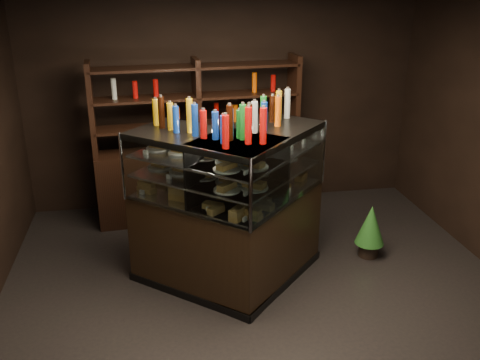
% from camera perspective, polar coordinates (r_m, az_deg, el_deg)
% --- Properties ---
extents(ground, '(5.00, 5.00, 0.00)m').
position_cam_1_polar(ground, '(5.22, 2.48, -12.78)').
color(ground, black).
rests_on(ground, ground).
extents(room_shell, '(5.02, 5.02, 3.01)m').
position_cam_1_polar(room_shell, '(4.44, 2.87, 8.48)').
color(room_shell, black).
rests_on(room_shell, ground).
extents(display_case, '(2.05, 1.53, 1.56)m').
position_cam_1_polar(display_case, '(5.28, -0.82, -5.84)').
color(display_case, black).
rests_on(display_case, ground).
extents(food_display, '(1.60, 1.05, 0.47)m').
position_cam_1_polar(food_display, '(5.00, -0.85, 1.19)').
color(food_display, gold).
rests_on(food_display, display_case).
extents(bottles_top, '(1.42, 0.91, 0.30)m').
position_cam_1_polar(bottles_top, '(4.86, -0.89, 6.59)').
color(bottles_top, '#B20C0A').
rests_on(bottles_top, display_case).
extents(potted_conifer, '(0.32, 0.32, 0.68)m').
position_cam_1_polar(potted_conifer, '(5.96, 13.78, -4.58)').
color(potted_conifer, black).
rests_on(potted_conifer, ground).
extents(back_shelving, '(2.52, 0.58, 2.00)m').
position_cam_1_polar(back_shelving, '(6.71, -4.42, 0.98)').
color(back_shelving, black).
rests_on(back_shelving, ground).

